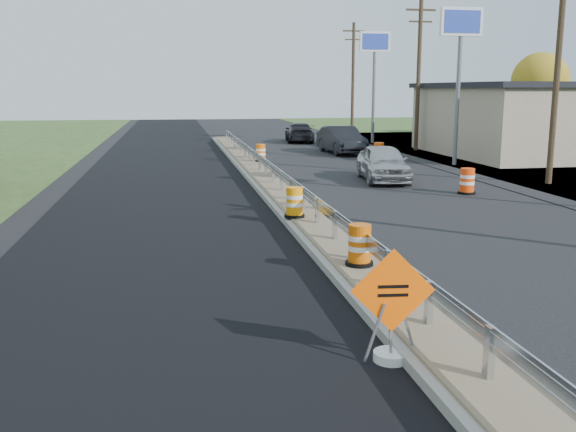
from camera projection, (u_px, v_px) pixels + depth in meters
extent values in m
plane|color=black|center=(335.00, 247.00, 16.10)|extent=(140.00, 140.00, 0.00)
cube|color=black|center=(162.00, 191.00, 24.98)|extent=(7.20, 120.00, 0.01)
cube|color=gray|center=(281.00, 194.00, 23.80)|extent=(1.60, 55.00, 0.18)
cube|color=brown|center=(281.00, 191.00, 23.78)|extent=(1.25, 55.00, 0.05)
cube|color=silver|center=(489.00, 352.00, 8.27)|extent=(0.10, 0.15, 0.70)
cube|color=silver|center=(429.00, 302.00, 10.20)|extent=(0.10, 0.15, 0.70)
cube|color=silver|center=(388.00, 268.00, 12.13)|extent=(0.10, 0.15, 0.70)
cube|color=silver|center=(358.00, 244.00, 14.06)|extent=(0.10, 0.15, 0.70)
cube|color=silver|center=(335.00, 225.00, 15.99)|extent=(0.10, 0.15, 0.70)
cube|color=silver|center=(317.00, 210.00, 17.92)|extent=(0.10, 0.15, 0.70)
cube|color=silver|center=(303.00, 198.00, 19.85)|extent=(0.10, 0.15, 0.70)
cube|color=silver|center=(291.00, 189.00, 21.78)|extent=(0.10, 0.15, 0.70)
cube|color=silver|center=(281.00, 181.00, 23.71)|extent=(0.10, 0.15, 0.70)
cube|color=silver|center=(273.00, 174.00, 25.64)|extent=(0.10, 0.15, 0.70)
cube|color=silver|center=(266.00, 168.00, 27.57)|extent=(0.10, 0.15, 0.70)
cube|color=silver|center=(260.00, 162.00, 29.50)|extent=(0.10, 0.15, 0.70)
cube|color=silver|center=(254.00, 158.00, 31.43)|extent=(0.10, 0.15, 0.70)
cube|color=silver|center=(249.00, 154.00, 33.36)|extent=(0.10, 0.15, 0.70)
cube|color=silver|center=(245.00, 150.00, 35.29)|extent=(0.10, 0.15, 0.70)
cube|color=silver|center=(241.00, 147.00, 37.22)|extent=(0.10, 0.15, 0.70)
cube|color=silver|center=(237.00, 144.00, 39.15)|extent=(0.10, 0.15, 0.70)
cube|color=silver|center=(234.00, 142.00, 41.08)|extent=(0.10, 0.15, 0.70)
cube|color=silver|center=(231.00, 139.00, 43.01)|extent=(0.10, 0.15, 0.70)
cube|color=silver|center=(229.00, 137.00, 44.94)|extent=(0.10, 0.15, 0.70)
cube|color=silver|center=(226.00, 135.00, 46.87)|extent=(0.10, 0.15, 0.70)
cube|color=silver|center=(277.00, 172.00, 24.63)|extent=(0.04, 46.00, 0.34)
cube|color=silver|center=(277.00, 174.00, 24.65)|extent=(0.06, 46.00, 0.03)
cube|color=silver|center=(277.00, 170.00, 24.62)|extent=(0.06, 46.00, 0.03)
cube|color=black|center=(451.00, 129.00, 37.19)|extent=(0.08, 7.20, 2.20)
cylinder|color=slate|center=(458.00, 99.00, 32.71)|extent=(0.22, 0.22, 6.80)
cube|color=white|center=(461.00, 22.00, 31.97)|extent=(2.20, 0.25, 1.40)
cube|color=#263FB2|center=(461.00, 22.00, 31.97)|extent=(1.90, 0.30, 1.10)
cylinder|color=slate|center=(373.00, 96.00, 46.22)|extent=(0.22, 0.22, 6.80)
cube|color=white|center=(375.00, 42.00, 45.48)|extent=(2.20, 0.25, 1.40)
cube|color=#263FB2|center=(375.00, 42.00, 45.48)|extent=(1.90, 0.30, 1.10)
cylinder|color=#473523|center=(557.00, 69.00, 25.88)|extent=(0.26, 0.26, 9.40)
cylinder|color=#473523|center=(418.00, 76.00, 40.35)|extent=(0.26, 0.26, 9.40)
cube|color=#473523|center=(421.00, 10.00, 39.57)|extent=(1.90, 0.12, 0.12)
cube|color=#473523|center=(421.00, 22.00, 39.71)|extent=(1.50, 0.10, 0.10)
cylinder|color=#473523|center=(353.00, 79.00, 54.83)|extent=(0.26, 0.26, 9.40)
cube|color=#473523|center=(354.00, 31.00, 54.05)|extent=(1.90, 0.12, 0.12)
cube|color=#473523|center=(354.00, 40.00, 54.19)|extent=(1.50, 0.10, 0.10)
cylinder|color=#473523|center=(537.00, 118.00, 53.15)|extent=(0.36, 0.36, 3.08)
sphere|color=#AE8F25|center=(540.00, 81.00, 52.56)|extent=(4.62, 4.62, 4.62)
cylinder|color=white|center=(391.00, 357.00, 9.36)|extent=(0.51, 0.51, 0.15)
cube|color=slate|center=(374.00, 333.00, 9.24)|extent=(0.31, 0.07, 0.89)
cube|color=slate|center=(408.00, 331.00, 9.33)|extent=(0.31, 0.07, 0.89)
cube|color=slate|center=(390.00, 331.00, 9.33)|extent=(0.06, 0.23, 0.91)
cube|color=#FF5805|center=(393.00, 290.00, 9.16)|extent=(1.23, 0.16, 1.23)
cube|color=black|center=(394.00, 287.00, 9.13)|extent=(0.44, 0.05, 0.05)
cube|color=black|center=(393.00, 295.00, 9.15)|extent=(0.44, 0.05, 0.05)
cylinder|color=black|center=(359.00, 263.00, 13.64)|extent=(0.60, 0.60, 0.08)
cylinder|color=#D65B09|center=(360.00, 244.00, 13.56)|extent=(0.48, 0.48, 0.84)
cylinder|color=white|center=(360.00, 238.00, 13.53)|extent=(0.49, 0.49, 0.11)
cylinder|color=white|center=(359.00, 248.00, 13.57)|extent=(0.49, 0.49, 0.11)
cylinder|color=black|center=(294.00, 216.00, 18.75)|extent=(0.60, 0.60, 0.08)
cylinder|color=orange|center=(294.00, 202.00, 18.66)|extent=(0.48, 0.48, 0.84)
cylinder|color=white|center=(294.00, 197.00, 18.64)|extent=(0.49, 0.49, 0.11)
cylinder|color=white|center=(294.00, 204.00, 18.68)|extent=(0.49, 0.49, 0.11)
cylinder|color=black|center=(261.00, 161.00, 33.10)|extent=(0.60, 0.60, 0.08)
cylinder|color=orange|center=(261.00, 152.00, 33.01)|extent=(0.48, 0.48, 0.85)
cylinder|color=white|center=(261.00, 150.00, 32.99)|extent=(0.50, 0.50, 0.11)
cylinder|color=white|center=(261.00, 154.00, 33.03)|extent=(0.50, 0.50, 0.11)
cylinder|color=black|center=(467.00, 193.00, 24.30)|extent=(0.67, 0.67, 0.09)
cylinder|color=#FF400A|center=(467.00, 181.00, 24.21)|extent=(0.53, 0.53, 0.93)
cylinder|color=white|center=(467.00, 176.00, 24.18)|extent=(0.55, 0.55, 0.12)
cylinder|color=white|center=(467.00, 183.00, 24.22)|extent=(0.55, 0.55, 0.12)
cylinder|color=black|center=(379.00, 160.00, 35.51)|extent=(0.68, 0.68, 0.09)
cylinder|color=#F0490A|center=(379.00, 151.00, 35.41)|extent=(0.55, 0.55, 0.96)
cylinder|color=white|center=(379.00, 148.00, 35.38)|extent=(0.56, 0.56, 0.13)
cylinder|color=white|center=(379.00, 153.00, 35.43)|extent=(0.56, 0.56, 0.13)
cylinder|color=black|center=(331.00, 142.00, 47.54)|extent=(0.58, 0.58, 0.08)
cylinder|color=#E85E09|center=(331.00, 136.00, 47.46)|extent=(0.47, 0.47, 0.82)
cylinder|color=white|center=(331.00, 135.00, 47.44)|extent=(0.48, 0.48, 0.11)
cylinder|color=white|center=(331.00, 137.00, 47.48)|extent=(0.48, 0.48, 0.11)
imported|color=#B0B1B5|center=(383.00, 163.00, 27.61)|extent=(2.43, 4.79, 1.57)
imported|color=black|center=(341.00, 140.00, 39.33)|extent=(2.11, 5.16, 1.66)
imported|color=black|center=(299.00, 132.00, 47.83)|extent=(2.60, 5.12, 1.42)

